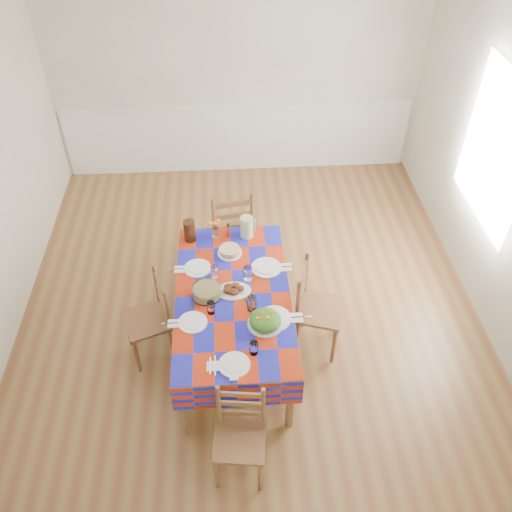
{
  "coord_description": "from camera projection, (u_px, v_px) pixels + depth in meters",
  "views": [
    {
      "loc": [
        -0.18,
        -3.77,
        4.03
      ],
      "look_at": [
        0.05,
        -0.34,
        0.93
      ],
      "focal_mm": 38.0,
      "sensor_mm": 36.0,
      "label": 1
    }
  ],
  "objects": [
    {
      "name": "room",
      "position": [
        248.0,
        193.0,
        4.6
      ],
      "size": [
        4.58,
        5.08,
        2.78
      ],
      "color": "brown",
      "rests_on": "ground"
    },
    {
      "name": "hot_sauce",
      "position": [
        228.0,
        230.0,
        5.14
      ],
      "size": [
        0.03,
        0.03,
        0.13
      ],
      "primitive_type": "cylinder",
      "color": "red",
      "rests_on": "dining_table"
    },
    {
      "name": "setting_left_near",
      "position": [
        199.0,
        317.0,
        4.38
      ],
      "size": [
        0.43,
        0.26,
        0.11
      ],
      "rotation": [
        0.0,
        0.0,
        1.57
      ],
      "color": "white",
      "rests_on": "dining_table"
    },
    {
      "name": "pasta_bowl",
      "position": [
        206.0,
        292.0,
        4.56
      ],
      "size": [
        0.25,
        0.25,
        0.09
      ],
      "color": "white",
      "rests_on": "dining_table"
    },
    {
      "name": "cake",
      "position": [
        230.0,
        251.0,
        4.97
      ],
      "size": [
        0.22,
        0.22,
        0.06
      ],
      "color": "white",
      "rests_on": "dining_table"
    },
    {
      "name": "chair_far",
      "position": [
        231.0,
        229.0,
        5.59
      ],
      "size": [
        0.52,
        0.5,
        1.01
      ],
      "rotation": [
        0.0,
        0.0,
        3.33
      ],
      "color": "brown",
      "rests_on": "room"
    },
    {
      "name": "tea_pitcher",
      "position": [
        190.0,
        231.0,
        5.06
      ],
      "size": [
        0.11,
        0.11,
        0.22
      ],
      "primitive_type": "cylinder",
      "color": "black",
      "rests_on": "dining_table"
    },
    {
      "name": "serving_utensils",
      "position": [
        250.0,
        301.0,
        4.54
      ],
      "size": [
        0.12,
        0.26,
        0.01
      ],
      "color": "black",
      "rests_on": "dining_table"
    },
    {
      "name": "salad_platter",
      "position": [
        265.0,
        321.0,
        4.32
      ],
      "size": [
        0.29,
        0.29,
        0.12
      ],
      "color": "white",
      "rests_on": "dining_table"
    },
    {
      "name": "setting_left_far",
      "position": [
        203.0,
        269.0,
        4.79
      ],
      "size": [
        0.44,
        0.26,
        0.12
      ],
      "rotation": [
        0.0,
        0.0,
        1.57
      ],
      "color": "white",
      "rests_on": "dining_table"
    },
    {
      "name": "flower_vase",
      "position": [
        215.0,
        230.0,
        5.11
      ],
      "size": [
        0.12,
        0.1,
        0.2
      ],
      "color": "white",
      "rests_on": "dining_table"
    },
    {
      "name": "chair_right",
      "position": [
        315.0,
        309.0,
        4.81
      ],
      "size": [
        0.51,
        0.52,
        0.94
      ],
      "rotation": [
        0.0,
        0.0,
        1.25
      ],
      "color": "brown",
      "rests_on": "room"
    },
    {
      "name": "wainscot",
      "position": [
        238.0,
        136.0,
        7.02
      ],
      "size": [
        4.41,
        0.06,
        0.92
      ],
      "color": "white",
      "rests_on": "room"
    },
    {
      "name": "chair_near",
      "position": [
        240.0,
        436.0,
        3.94
      ],
      "size": [
        0.41,
        0.4,
        0.84
      ],
      "rotation": [
        0.0,
        0.0,
        -0.13
      ],
      "color": "brown",
      "rests_on": "room"
    },
    {
      "name": "name_card",
      "position": [
        234.0,
        379.0,
        3.95
      ],
      "size": [
        0.07,
        0.02,
        0.02
      ],
      "primitive_type": "cube",
      "color": "white",
      "rests_on": "dining_table"
    },
    {
      "name": "window_right",
      "position": [
        495.0,
        150.0,
        4.83
      ],
      "size": [
        0.0,
        1.4,
        1.4
      ],
      "primitive_type": "plane",
      "rotation": [
        0.0,
        -1.57,
        0.0
      ],
      "color": "white",
      "rests_on": "room"
    },
    {
      "name": "green_pitcher",
      "position": [
        247.0,
        227.0,
        5.11
      ],
      "size": [
        0.13,
        0.13,
        0.21
      ],
      "primitive_type": "cylinder",
      "color": "#B4DE9D",
      "rests_on": "dining_table"
    },
    {
      "name": "setting_right_near",
      "position": [
        267.0,
        313.0,
        4.4
      ],
      "size": [
        0.52,
        0.3,
        0.13
      ],
      "rotation": [
        0.0,
        0.0,
        -1.57
      ],
      "color": "white",
      "rests_on": "dining_table"
    },
    {
      "name": "chair_left",
      "position": [
        151.0,
        319.0,
        4.76
      ],
      "size": [
        0.48,
        0.49,
        0.88
      ],
      "rotation": [
        0.0,
        0.0,
        -1.22
      ],
      "color": "brown",
      "rests_on": "room"
    },
    {
      "name": "setting_right_far",
      "position": [
        260.0,
        270.0,
        4.78
      ],
      "size": [
        0.51,
        0.3,
        0.13
      ],
      "rotation": [
        0.0,
        0.0,
        -1.57
      ],
      "color": "white",
      "rests_on": "dining_table"
    },
    {
      "name": "setting_near_head",
      "position": [
        241.0,
        358.0,
        4.07
      ],
      "size": [
        0.39,
        0.26,
        0.12
      ],
      "color": "white",
      "rests_on": "dining_table"
    },
    {
      "name": "dining_table",
      "position": [
        233.0,
        301.0,
        4.65
      ],
      "size": [
        0.98,
        1.83,
        0.71
      ],
      "color": "brown",
      "rests_on": "room"
    },
    {
      "name": "meat_platter",
      "position": [
        233.0,
        290.0,
        4.61
      ],
      "size": [
        0.3,
        0.22,
        0.06
      ],
      "color": "white",
      "rests_on": "dining_table"
    }
  ]
}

